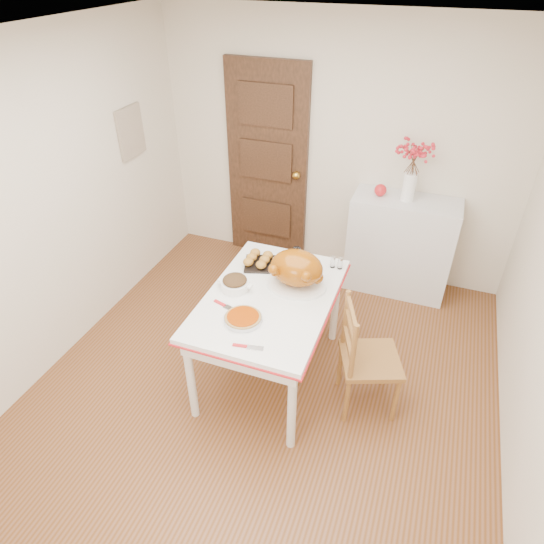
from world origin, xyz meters
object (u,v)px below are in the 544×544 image
at_px(sideboard, 399,246).
at_px(kitchen_table, 270,337).
at_px(turkey_platter, 297,270).
at_px(pumpkin_pie, 243,318).
at_px(chair_oak, 371,358).

distance_m(sideboard, kitchen_table, 1.74).
distance_m(kitchen_table, turkey_platter, 0.59).
height_order(turkey_platter, pumpkin_pie, turkey_platter).
distance_m(chair_oak, turkey_platter, 0.83).
xyz_separation_m(kitchen_table, pumpkin_pie, (-0.07, -0.32, 0.43)).
bearing_deg(kitchen_table, pumpkin_pie, -102.78).
relative_size(kitchen_table, turkey_platter, 2.90).
bearing_deg(sideboard, kitchen_table, -116.07).
xyz_separation_m(sideboard, chair_oak, (0.02, -1.58, -0.02)).
relative_size(sideboard, pumpkin_pie, 3.78).
xyz_separation_m(kitchen_table, chair_oak, (0.78, -0.02, 0.07)).
bearing_deg(sideboard, turkey_platter, -114.40).
height_order(chair_oak, turkey_platter, turkey_platter).
bearing_deg(pumpkin_pie, turkey_platter, 67.19).
height_order(kitchen_table, chair_oak, chair_oak).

